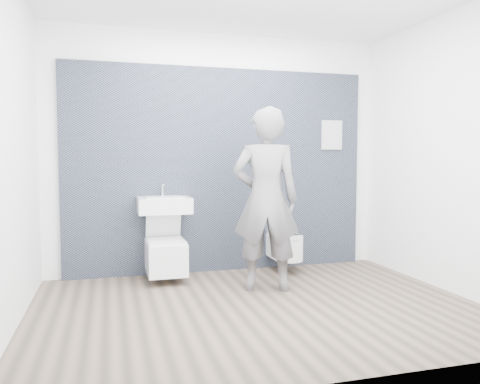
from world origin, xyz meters
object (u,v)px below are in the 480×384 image
object	(u,v)px
toilet_rounded	(286,247)
washbasin	(164,205)
toilet_square	(166,254)
visitor	(266,200)

from	to	relation	value
toilet_rounded	washbasin	bearing A→B (deg)	177.73
washbasin	toilet_square	distance (m)	0.55
toilet_square	toilet_rounded	world-z (taller)	toilet_square
washbasin	visitor	size ratio (longest dim) A/B	0.31
toilet_square	visitor	distance (m)	1.30
washbasin	toilet_rounded	size ratio (longest dim) A/B	1.06
washbasin	toilet_square	bearing A→B (deg)	-90.00
washbasin	visitor	distance (m)	1.18
toilet_rounded	visitor	xyz separation A→B (m)	(-0.48, -0.65, 0.62)
toilet_square	visitor	bearing A→B (deg)	-33.83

